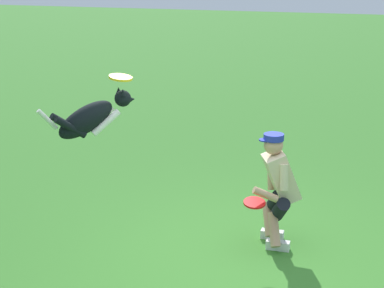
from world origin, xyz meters
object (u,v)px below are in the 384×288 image
frisbee_flying (121,77)px  frisbee_held (254,203)px  person (277,186)px  dog (91,118)px

frisbee_flying → frisbee_held: frisbee_flying is taller
person → frisbee_flying: (1.51, 0.74, 1.26)m
frisbee_flying → person: bearing=-154.0°
frisbee_flying → frisbee_held: size_ratio=1.02×
person → frisbee_held: size_ratio=5.47×
person → frisbee_held: 0.40m
dog → frisbee_held: bearing=-24.6°
person → frisbee_held: person is taller
person → dog: size_ratio=1.64×
dog → frisbee_flying: frisbee_flying is taller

